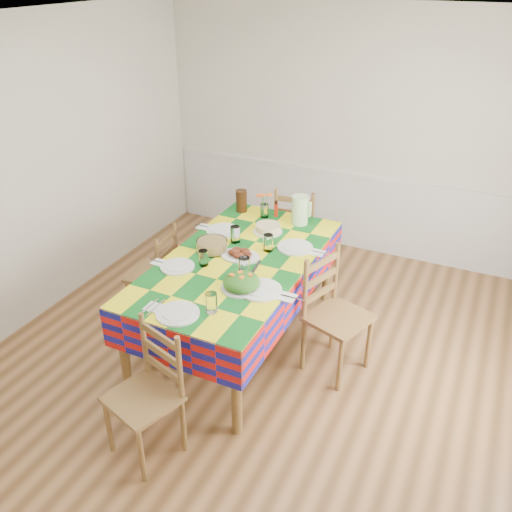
{
  "coord_description": "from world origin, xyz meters",
  "views": [
    {
      "loc": [
        1.52,
        -3.24,
        3.04
      ],
      "look_at": [
        -0.09,
        0.16,
        0.97
      ],
      "focal_mm": 38.0,
      "sensor_mm": 36.0,
      "label": 1
    }
  ],
  "objects": [
    {
      "name": "chair_far",
      "position": [
        -0.31,
        1.63,
        0.5
      ],
      "size": [
        0.5,
        0.48,
        1.01
      ],
      "rotation": [
        0.0,
        0.0,
        3.28
      ],
      "color": "brown",
      "rests_on": "room"
    },
    {
      "name": "tea_pitcher",
      "position": [
        -0.73,
        1.17,
        0.94
      ],
      "size": [
        0.11,
        0.11,
        0.22
      ],
      "primitive_type": "cylinder",
      "color": "black",
      "rests_on": "dining_table"
    },
    {
      "name": "green_pitcher",
      "position": [
        -0.1,
        1.15,
        0.97
      ],
      "size": [
        0.16,
        0.16,
        0.27
      ],
      "primitive_type": "cylinder",
      "color": "#BEEFA8",
      "rests_on": "dining_table"
    },
    {
      "name": "chair_right",
      "position": [
        0.54,
        0.29,
        0.51
      ],
      "size": [
        0.57,
        0.58,
        1.04
      ],
      "rotation": [
        0.0,
        0.0,
        1.24
      ],
      "color": "brown",
      "rests_on": "room"
    },
    {
      "name": "room",
      "position": [
        0.0,
        0.0,
        1.35
      ],
      "size": [
        4.58,
        5.08,
        2.78
      ],
      "color": "brown",
      "rests_on": "ground"
    },
    {
      "name": "setting_right_far",
      "position": [
        -0.02,
        0.61,
        0.87
      ],
      "size": [
        0.58,
        0.34,
        0.15
      ],
      "rotation": [
        0.0,
        0.0,
        -1.57
      ],
      "color": "silver",
      "rests_on": "dining_table"
    },
    {
      "name": "name_card",
      "position": [
        -0.29,
        -0.73,
        0.85
      ],
      "size": [
        0.09,
        0.03,
        0.02
      ],
      "primitive_type": "cube",
      "color": "silver",
      "rests_on": "dining_table"
    },
    {
      "name": "pasta_bowl",
      "position": [
        -0.58,
        0.32,
        0.88
      ],
      "size": [
        0.27,
        0.27,
        0.1
      ],
      "color": "white",
      "rests_on": "dining_table"
    },
    {
      "name": "cake",
      "position": [
        -0.3,
        0.85,
        0.87
      ],
      "size": [
        0.27,
        0.27,
        0.07
      ],
      "color": "silver",
      "rests_on": "dining_table"
    },
    {
      "name": "setting_right_near",
      "position": [
        -0.0,
        -0.04,
        0.87
      ],
      "size": [
        0.62,
        0.36,
        0.16
      ],
      "rotation": [
        0.0,
        0.0,
        -1.57
      ],
      "color": "silver",
      "rests_on": "dining_table"
    },
    {
      "name": "chair_near",
      "position": [
        -0.3,
        -1.09,
        0.48
      ],
      "size": [
        0.54,
        0.53,
        0.98
      ],
      "rotation": [
        0.0,
        0.0,
        -0.31
      ],
      "color": "brown",
      "rests_on": "room"
    },
    {
      "name": "serving_utensils",
      "position": [
        -0.14,
        0.14,
        0.84
      ],
      "size": [
        0.16,
        0.36,
        0.01
      ],
      "color": "black",
      "rests_on": "dining_table"
    },
    {
      "name": "salad_platter",
      "position": [
        -0.08,
        -0.12,
        0.89
      ],
      "size": [
        0.32,
        0.32,
        0.13
      ],
      "color": "silver",
      "rests_on": "dining_table"
    },
    {
      "name": "setting_left_far",
      "position": [
        -0.61,
        0.63,
        0.87
      ],
      "size": [
        0.57,
        0.34,
        0.15
      ],
      "rotation": [
        0.0,
        0.0,
        1.57
      ],
      "color": "silver",
      "rests_on": "dining_table"
    },
    {
      "name": "chair_left",
      "position": [
        -1.18,
        0.28,
        0.46
      ],
      "size": [
        0.44,
        0.46,
        0.94
      ],
      "rotation": [
        0.0,
        0.0,
        -1.46
      ],
      "color": "brown",
      "rests_on": "room"
    },
    {
      "name": "dining_table",
      "position": [
        -0.31,
        0.27,
        0.74
      ],
      "size": [
        1.15,
        2.15,
        0.84
      ],
      "color": "brown",
      "rests_on": "room"
    },
    {
      "name": "setting_left_near",
      "position": [
        -0.64,
        -0.01,
        0.87
      ],
      "size": [
        0.51,
        0.3,
        0.13
      ],
      "rotation": [
        0.0,
        0.0,
        1.57
      ],
      "color": "silver",
      "rests_on": "dining_table"
    },
    {
      "name": "hot_sauce",
      "position": [
        -0.37,
        1.2,
        0.92
      ],
      "size": [
        0.04,
        0.04,
        0.16
      ],
      "primitive_type": "cylinder",
      "color": "red",
      "rests_on": "dining_table"
    },
    {
      "name": "meat_platter",
      "position": [
        -0.31,
        0.32,
        0.86
      ],
      "size": [
        0.35,
        0.25,
        0.07
      ],
      "color": "silver",
      "rests_on": "dining_table"
    },
    {
      "name": "setting_near_head",
      "position": [
        -0.27,
        -0.57,
        0.87
      ],
      "size": [
        0.5,
        0.34,
        0.15
      ],
      "color": "silver",
      "rests_on": "dining_table"
    },
    {
      "name": "wainscot",
      "position": [
        0.0,
        2.48,
        0.49
      ],
      "size": [
        4.41,
        0.06,
        0.92
      ],
      "color": "silver",
      "rests_on": "room"
    },
    {
      "name": "flower_vase",
      "position": [
        -0.47,
        1.14,
        0.94
      ],
      "size": [
        0.16,
        0.13,
        0.26
      ],
      "color": "white",
      "rests_on": "dining_table"
    }
  ]
}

